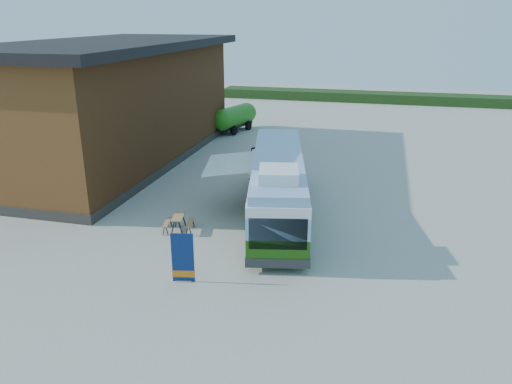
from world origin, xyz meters
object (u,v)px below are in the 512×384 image
(person_b, at_px, (253,163))
(bus, at_px, (278,184))
(person_a, at_px, (277,187))
(slurry_tanker, at_px, (235,117))
(picnic_table, at_px, (178,220))
(banner, at_px, (183,262))

(person_b, bearing_deg, bus, 77.42)
(person_a, height_order, slurry_tanker, slurry_tanker)
(person_a, distance_m, person_b, 3.88)
(picnic_table, relative_size, slurry_tanker, 0.27)
(picnic_table, xyz_separation_m, person_b, (1.33, 7.87, 0.43))
(banner, bearing_deg, picnic_table, 102.91)
(picnic_table, height_order, person_a, person_a)
(person_b, bearing_deg, person_a, 84.51)
(banner, xyz_separation_m, person_b, (-0.54, 11.90, 0.19))
(person_a, height_order, person_b, person_b)
(person_a, bearing_deg, slurry_tanker, 80.63)
(banner, bearing_deg, person_b, 80.66)
(picnic_table, bearing_deg, banner, -77.84)
(banner, relative_size, picnic_table, 1.29)
(banner, distance_m, picnic_table, 4.45)
(bus, relative_size, person_b, 5.99)
(banner, relative_size, person_a, 1.13)
(bus, relative_size, picnic_table, 7.91)
(person_a, distance_m, slurry_tanker, 16.46)
(picnic_table, height_order, slurry_tanker, slurry_tanker)
(banner, distance_m, person_a, 8.78)
(bus, distance_m, picnic_table, 4.79)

